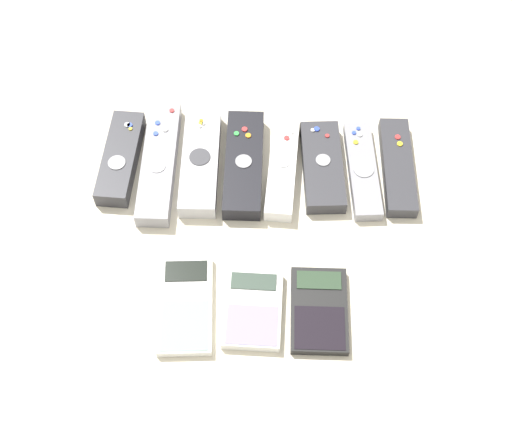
{
  "coord_description": "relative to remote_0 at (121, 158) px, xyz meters",
  "views": [
    {
      "loc": [
        0.02,
        -0.5,
        0.89
      ],
      "look_at": [
        0.0,
        0.04,
        0.01
      ],
      "focal_mm": 50.0,
      "sensor_mm": 36.0,
      "label": 1
    }
  ],
  "objects": [
    {
      "name": "remote_5",
      "position": [
        0.31,
        -0.0,
        -0.0
      ],
      "size": [
        0.07,
        0.16,
        0.03
      ],
      "rotation": [
        0.0,
        0.0,
        0.06
      ],
      "color": "#333338",
      "rests_on": "ground_plane"
    },
    {
      "name": "remote_3",
      "position": [
        0.19,
        -0.01,
        -0.0
      ],
      "size": [
        0.06,
        0.19,
        0.03
      ],
      "rotation": [
        0.0,
        0.0,
        0.0
      ],
      "color": "black",
      "rests_on": "ground_plane"
    },
    {
      "name": "remote_6",
      "position": [
        0.37,
        -0.01,
        -0.0
      ],
      "size": [
        0.05,
        0.17,
        0.02
      ],
      "rotation": [
        0.0,
        0.0,
        0.07
      ],
      "color": "gray",
      "rests_on": "ground_plane"
    },
    {
      "name": "calculator_0",
      "position": [
        0.12,
        -0.24,
        -0.01
      ],
      "size": [
        0.08,
        0.15,
        0.02
      ],
      "rotation": [
        0.0,
        0.0,
        0.05
      ],
      "color": "silver",
      "rests_on": "ground_plane"
    },
    {
      "name": "ground_plane",
      "position": [
        0.21,
        -0.14,
        -0.01
      ],
      "size": [
        3.0,
        3.0,
        0.0
      ],
      "primitive_type": "plane",
      "color": "beige"
    },
    {
      "name": "calculator_1",
      "position": [
        0.21,
        -0.24,
        -0.01
      ],
      "size": [
        0.08,
        0.11,
        0.02
      ],
      "rotation": [
        0.0,
        0.0,
        -0.03
      ],
      "color": "silver",
      "rests_on": "ground_plane"
    },
    {
      "name": "remote_7",
      "position": [
        0.42,
        -0.0,
        -0.0
      ],
      "size": [
        0.05,
        0.17,
        0.02
      ],
      "rotation": [
        0.0,
        0.0,
        0.01
      ],
      "color": "#333338",
      "rests_on": "ground_plane"
    },
    {
      "name": "remote_0",
      "position": [
        0.0,
        0.0,
        0.0
      ],
      "size": [
        0.06,
        0.16,
        0.03
      ],
      "rotation": [
        0.0,
        0.0,
        -0.06
      ],
      "color": "#333338",
      "rests_on": "ground_plane"
    },
    {
      "name": "remote_2",
      "position": [
        0.12,
        -0.0,
        -0.0
      ],
      "size": [
        0.06,
        0.19,
        0.03
      ],
      "rotation": [
        0.0,
        0.0,
        0.01
      ],
      "color": "#B7B7BC",
      "rests_on": "ground_plane"
    },
    {
      "name": "remote_4",
      "position": [
        0.25,
        -0.0,
        -0.0
      ],
      "size": [
        0.05,
        0.19,
        0.03
      ],
      "rotation": [
        0.0,
        0.0,
        -0.06
      ],
      "color": "white",
      "rests_on": "ground_plane"
    },
    {
      "name": "calculator_2",
      "position": [
        0.3,
        -0.24,
        -0.01
      ],
      "size": [
        0.08,
        0.12,
        0.01
      ],
      "rotation": [
        0.0,
        0.0,
        -0.0
      ],
      "color": "black",
      "rests_on": "ground_plane"
    },
    {
      "name": "remote_1",
      "position": [
        0.06,
        -0.01,
        -0.0
      ],
      "size": [
        0.05,
        0.22,
        0.03
      ],
      "rotation": [
        0.0,
        0.0,
        -0.0
      ],
      "color": "gray",
      "rests_on": "ground_plane"
    }
  ]
}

